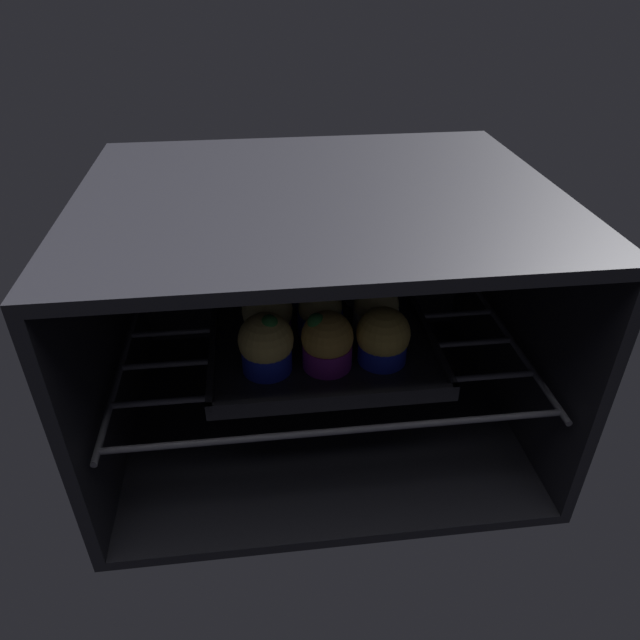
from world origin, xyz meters
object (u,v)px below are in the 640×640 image
Objects in this scene: muffin_row0_col1 at (325,342)px; muffin_row2_col2 at (365,281)px; muffin_row2_col1 at (316,285)px; muffin_row0_col2 at (383,338)px; baking_tray at (320,335)px; muffin_row1_col2 at (376,309)px; muffin_row0_col0 at (266,345)px; muffin_row2_col0 at (262,287)px; muffin_row1_col0 at (267,314)px; muffin_row1_col1 at (320,312)px.

muffin_row0_col1 reaches higher than muffin_row2_col2.
muffin_row2_col2 is (7.43, 0.34, 0.06)cm from muffin_row2_col1.
muffin_row0_col1 is at bearing -177.58° from muffin_row0_col2.
baking_tray is 4.29× the size of muffin_row1_col2.
muffin_row2_col0 is (-0.04, 14.96, -0.34)cm from muffin_row0_col0.
muffin_row2_col2 is (0.59, 15.33, -0.23)cm from muffin_row0_col2.
muffin_row1_col0 is 7.23cm from muffin_row1_col1.
muffin_row2_col2 is at bearing 2.08° from muffin_row2_col0.
baking_tray is at bearing 99.93° from muffin_row1_col1.
muffin_row0_col2 is at bearing 0.71° from muffin_row0_col0.
muffin_row0_col0 is 1.10× the size of muffin_row1_col0.
muffin_row2_col1 is at bearing 46.03° from muffin_row1_col0.
muffin_row0_col2 is at bearing -44.81° from muffin_row2_col0.
baking_tray is at bearing -179.77° from muffin_row1_col2.
muffin_row0_col0 reaches higher than muffin_row2_col1.
muffin_row1_col2 is at bearing 0.90° from muffin_row1_col0.
muffin_row0_col1 reaches higher than muffin_row1_col0.
muffin_row1_col2 is 7.92cm from muffin_row2_col2.
baking_tray is 8.44cm from muffin_row2_col1.
muffin_row0_col1 is at bearing -92.46° from baking_tray.
muffin_row1_col2 is 1.00× the size of muffin_row2_col1.
muffin_row0_col1 is at bearing -1.04° from muffin_row0_col0.
baking_tray is 8.77cm from muffin_row0_col1.
muffin_row0_col2 is 7.45cm from muffin_row1_col2.
muffin_row1_col2 is (8.15, 7.73, -0.49)cm from muffin_row0_col1.
muffin_row0_col1 is 7.55cm from muffin_row1_col1.
muffin_row1_col2 is at bearing 26.19° from muffin_row0_col0.
muffin_row2_col0 is (-0.48, 7.59, -0.08)cm from muffin_row1_col0.
muffin_row0_col2 is 1.07× the size of muffin_row1_col2.
muffin_row2_col2 is at bearing 2.59° from muffin_row2_col1.
muffin_row2_col0 is at bearing -177.92° from muffin_row2_col2.
muffin_row1_col0 is (-7.19, -0.21, 4.02)cm from baking_tray.
muffin_row1_col0 reaches higher than muffin_row2_col1.
muffin_row1_col1 is (7.22, 0.04, -0.23)cm from muffin_row1_col0.
muffin_row2_col1 is at bearing 87.47° from muffin_row0_col1.
muffin_row1_col2 is (15.01, 0.24, -0.33)cm from muffin_row1_col0.
baking_tray is at bearing -43.89° from muffin_row2_col0.
muffin_row2_col1 is at bearing 87.67° from muffin_row1_col1.
baking_tray is 4.30× the size of muffin_row2_col1.
muffin_row0_col0 is 1.19× the size of muffin_row1_col2.
muffin_row0_col1 is 1.13× the size of muffin_row2_col2.
muffin_row0_col0 is at bearing -135.25° from baking_tray.
muffin_row0_col0 is 17.23cm from muffin_row1_col2.
muffin_row1_col2 is at bearing -45.41° from muffin_row2_col1.
baking_tray is 4.28× the size of muffin_row2_col2.
muffin_row0_col2 is at bearing -45.75° from baking_tray.
muffin_row0_col1 reaches higher than muffin_row1_col2.
muffin_row0_col0 reaches higher than muffin_row1_col0.
muffin_row2_col1 is (7.54, 7.82, -0.39)cm from muffin_row1_col0.
muffin_row2_col1 is at bearing 62.27° from muffin_row0_col0.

